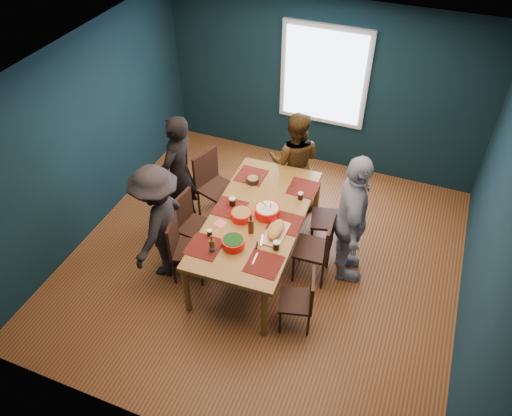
{
  "coord_description": "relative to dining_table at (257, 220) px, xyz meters",
  "views": [
    {
      "loc": [
        1.59,
        -4.34,
        4.95
      ],
      "look_at": [
        -0.08,
        -0.09,
        0.97
      ],
      "focal_mm": 35.0,
      "sensor_mm": 36.0,
      "label": 1
    }
  ],
  "objects": [
    {
      "name": "cola_glass_c",
      "position": [
        0.4,
        0.5,
        0.13
      ],
      "size": [
        0.07,
        0.07,
        0.1
      ],
      "color": "black",
      "rests_on": "dining_table"
    },
    {
      "name": "person_back",
      "position": [
        0.05,
        1.34,
        0.01
      ],
      "size": [
        0.85,
        0.71,
        1.56
      ],
      "primitive_type": "imported",
      "rotation": [
        0.0,
        0.0,
        3.32
      ],
      "color": "black",
      "rests_on": "floor"
    },
    {
      "name": "person_far_left",
      "position": [
        -1.31,
        0.42,
        0.09
      ],
      "size": [
        0.44,
        0.64,
        1.71
      ],
      "primitive_type": "imported",
      "rotation": [
        0.0,
        0.0,
        4.66
      ],
      "color": "black",
      "rests_on": "floor"
    },
    {
      "name": "cutting_board",
      "position": [
        0.32,
        -0.22,
        0.14
      ],
      "size": [
        0.27,
        0.56,
        0.12
      ],
      "rotation": [
        0.0,
        0.0,
        -0.01
      ],
      "color": "#D6B673",
      "rests_on": "dining_table"
    },
    {
      "name": "beer_bottle_b",
      "position": [
        0.04,
        -0.3,
        0.19
      ],
      "size": [
        0.07,
        0.07,
        0.28
      ],
      "color": "#40210B",
      "rests_on": "dining_table"
    },
    {
      "name": "chair_left_near",
      "position": [
        -0.8,
        -0.52,
        -0.24
      ],
      "size": [
        0.5,
        0.5,
        0.91
      ],
      "rotation": [
        0.0,
        0.0,
        0.27
      ],
      "color": "black",
      "rests_on": "floor"
    },
    {
      "name": "napkin_a",
      "position": [
        0.4,
        0.09,
        0.08
      ],
      "size": [
        0.17,
        0.17,
        0.0
      ],
      "primitive_type": "cube",
      "rotation": [
        0.0,
        0.0,
        0.39
      ],
      "color": "#F5676E",
      "rests_on": "dining_table"
    },
    {
      "name": "napkin_b",
      "position": [
        -0.36,
        -0.3,
        0.08
      ],
      "size": [
        0.16,
        0.16,
        0.0
      ],
      "primitive_type": "cube",
      "rotation": [
        0.0,
        0.0,
        -0.27
      ],
      "color": "#F5676E",
      "rests_on": "dining_table"
    },
    {
      "name": "chair_right_near",
      "position": [
        0.85,
        -0.72,
        -0.28
      ],
      "size": [
        0.46,
        0.46,
        0.83
      ],
      "rotation": [
        0.0,
        0.0,
        0.26
      ],
      "color": "black",
      "rests_on": "floor"
    },
    {
      "name": "bowl_herbs",
      "position": [
        -0.06,
        -0.6,
        0.14
      ],
      "size": [
        0.27,
        0.27,
        0.12
      ],
      "color": "red",
      "rests_on": "dining_table"
    },
    {
      "name": "chair_left_far",
      "position": [
        -0.97,
        0.72,
        -0.17
      ],
      "size": [
        0.58,
        0.58,
        1.03
      ],
      "rotation": [
        0.0,
        0.0,
        -0.31
      ],
      "color": "black",
      "rests_on": "floor"
    },
    {
      "name": "chair_right_far",
      "position": [
        0.83,
        0.7,
        -0.21
      ],
      "size": [
        0.52,
        0.52,
        0.95
      ],
      "rotation": [
        0.0,
        0.0,
        0.24
      ],
      "color": "black",
      "rests_on": "floor"
    },
    {
      "name": "beer_bottle_a",
      "position": [
        -0.25,
        -0.75,
        0.17
      ],
      "size": [
        0.06,
        0.06,
        0.24
      ],
      "color": "#40210B",
      "rests_on": "dining_table"
    },
    {
      "name": "person_right",
      "position": [
        1.11,
        0.26,
        0.14
      ],
      "size": [
        0.72,
        1.15,
        1.82
      ],
      "primitive_type": "imported",
      "rotation": [
        0.0,
        0.0,
        1.85
      ],
      "color": "white",
      "rests_on": "floor"
    },
    {
      "name": "dining_table",
      "position": [
        0.0,
        0.0,
        0.0
      ],
      "size": [
        1.21,
        2.28,
        0.85
      ],
      "rotation": [
        0.0,
        0.0,
        0.04
      ],
      "color": "brown",
      "rests_on": "floor"
    },
    {
      "name": "cola_glass_a",
      "position": [
        -0.39,
        -0.53,
        0.13
      ],
      "size": [
        0.06,
        0.06,
        0.09
      ],
      "color": "black",
      "rests_on": "dining_table"
    },
    {
      "name": "small_bowl",
      "position": [
        -0.3,
        0.6,
        0.12
      ],
      "size": [
        0.17,
        0.17,
        0.07
      ],
      "color": "black",
      "rests_on": "dining_table"
    },
    {
      "name": "cola_glass_b",
      "position": [
        0.41,
        -0.45,
        0.14
      ],
      "size": [
        0.08,
        0.08,
        0.11
      ],
      "color": "black",
      "rests_on": "dining_table"
    },
    {
      "name": "bowl_dumpling",
      "position": [
        0.11,
        0.05,
        0.15
      ],
      "size": [
        0.31,
        0.31,
        0.29
      ],
      "color": "red",
      "rests_on": "dining_table"
    },
    {
      "name": "chair_left_mid",
      "position": [
        -0.92,
        -0.08,
        -0.24
      ],
      "size": [
        0.45,
        0.45,
        0.91
      ],
      "rotation": [
        0.0,
        0.0,
        -0.11
      ],
      "color": "black",
      "rests_on": "floor"
    },
    {
      "name": "cola_glass_d",
      "position": [
        -0.36,
        0.07,
        0.14
      ],
      "size": [
        0.08,
        0.08,
        0.12
      ],
      "color": "black",
      "rests_on": "dining_table"
    },
    {
      "name": "chair_right_mid",
      "position": [
        0.81,
        0.07,
        -0.21
      ],
      "size": [
        0.46,
        0.46,
        0.96
      ],
      "rotation": [
        0.0,
        0.0,
        0.07
      ],
      "color": "black",
      "rests_on": "floor"
    },
    {
      "name": "bowl_salad",
      "position": [
        -0.15,
        -0.12,
        0.14
      ],
      "size": [
        0.26,
        0.26,
        0.11
      ],
      "color": "red",
      "rests_on": "dining_table"
    },
    {
      "name": "napkin_c",
      "position": [
        0.34,
        -0.66,
        0.08
      ],
      "size": [
        0.16,
        0.16,
        0.0
      ],
      "primitive_type": "cube",
      "rotation": [
        0.0,
        0.0,
        0.23
      ],
      "color": "#F5676E",
      "rests_on": "dining_table"
    },
    {
      "name": "person_near_left",
      "position": [
        -1.09,
        -0.53,
        0.04
      ],
      "size": [
        0.65,
        1.08,
        1.62
      ],
      "primitive_type": "imported",
      "rotation": [
        0.0,
        0.0,
        4.76
      ],
      "color": "black",
      "rests_on": "floor"
    },
    {
      "name": "room",
      "position": [
        0.07,
        0.35,
        0.6
      ],
      "size": [
        5.01,
        5.01,
        2.71
      ],
      "color": "#95572B",
      "rests_on": "ground"
    }
  ]
}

